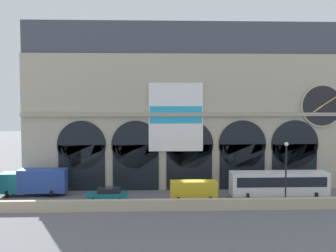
% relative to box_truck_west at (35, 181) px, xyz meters
% --- Properties ---
extents(ground_plane, '(200.00, 200.00, 0.00)m').
position_rel_box_truck_west_xyz_m(ground_plane, '(18.40, -2.56, -1.70)').
color(ground_plane, slate).
extents(quay_parapet_wall, '(90.00, 0.70, 1.17)m').
position_rel_box_truck_west_xyz_m(quay_parapet_wall, '(18.40, -7.50, -1.12)').
color(quay_parapet_wall, '#BCAD8C').
rests_on(quay_parapet_wall, ground).
extents(station_building, '(41.26, 5.88, 20.99)m').
position_rel_box_truck_west_xyz_m(station_building, '(18.43, 5.17, 8.52)').
color(station_building, '#B2A891').
rests_on(station_building, ground).
extents(box_truck_west, '(7.50, 2.91, 3.12)m').
position_rel_box_truck_west_xyz_m(box_truck_west, '(0.00, 0.00, 0.00)').
color(box_truck_west, '#19727A').
rests_on(box_truck_west, ground).
extents(car_midwest, '(4.40, 2.22, 1.55)m').
position_rel_box_truck_west_xyz_m(car_midwest, '(8.82, -3.36, -0.90)').
color(car_midwest, '#19727A').
rests_on(car_midwest, ground).
extents(van_center, '(5.20, 2.48, 2.20)m').
position_rel_box_truck_west_xyz_m(van_center, '(18.36, -3.35, -0.45)').
color(van_center, gold).
rests_on(van_center, ground).
extents(bus_mideast, '(11.00, 3.25, 3.10)m').
position_rel_box_truck_west_xyz_m(bus_mideast, '(28.13, -2.97, 0.08)').
color(bus_mideast, white).
rests_on(bus_mideast, ground).
extents(street_lamp_quayside, '(0.44, 0.44, 6.90)m').
position_rel_box_truck_west_xyz_m(street_lamp_quayside, '(27.72, -6.70, 2.71)').
color(street_lamp_quayside, black).
rests_on(street_lamp_quayside, ground).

